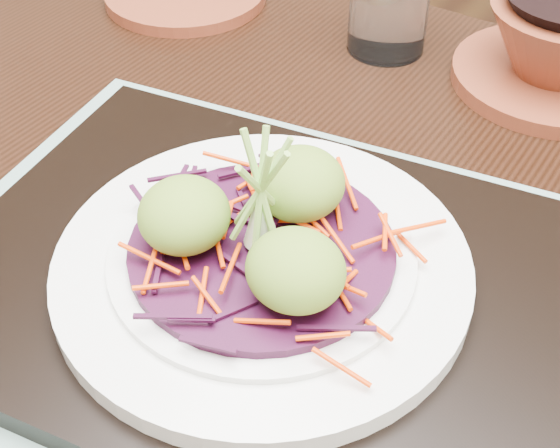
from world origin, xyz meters
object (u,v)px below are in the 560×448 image
Objects in this scene: serving_tray at (263,284)px; white_plate at (262,264)px; terracotta_bowl_set at (559,50)px; dining_table at (340,357)px.

white_plate is at bearing 169.47° from serving_tray.
dining_table is at bearing -95.20° from terracotta_bowl_set.
white_plate is at bearing -123.39° from dining_table.
serving_tray is (-0.03, -0.05, 0.11)m from dining_table.
terracotta_bowl_set is (0.06, 0.37, 0.00)m from white_plate.
dining_table is 0.14m from white_plate.
white_plate reaches higher than serving_tray.
serving_tray is 0.02m from white_plate.
dining_table is 4.46× the size of white_plate.
white_plate is (-0.03, -0.05, 0.13)m from dining_table.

